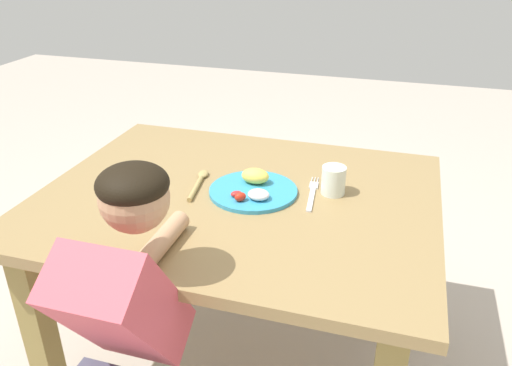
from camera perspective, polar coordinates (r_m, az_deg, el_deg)
ground_plane at (r=1.97m, az=-1.77°, el=-18.61°), size 8.00×8.00×0.00m
dining_table at (r=1.62m, az=-2.05°, el=-4.35°), size 1.21×0.96×0.67m
plate at (r=1.57m, az=-0.27°, el=-0.62°), size 0.27×0.27×0.06m
fork at (r=1.58m, az=6.29°, el=-1.20°), size 0.04×0.23×0.01m
spoon at (r=1.64m, az=-6.39°, el=0.13°), size 0.06×0.21×0.02m
drinking_cup at (r=1.58m, az=8.65°, el=0.30°), size 0.07×0.07×0.09m
person at (r=1.28m, az=-14.46°, el=-18.92°), size 0.22×0.49×0.95m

